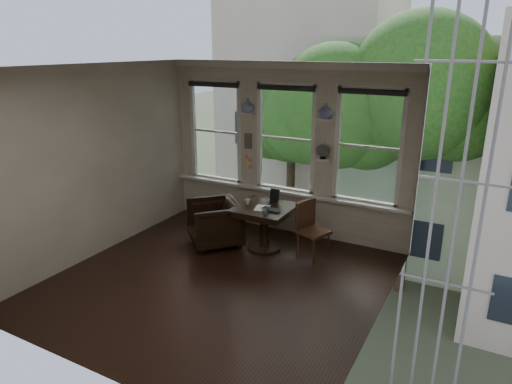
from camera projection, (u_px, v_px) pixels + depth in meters
The scene contains 25 objects.
ground at pixel (219, 281), 6.59m from camera, with size 4.50×4.50×0.00m, color black.
ceiling at pixel (213, 66), 5.67m from camera, with size 4.50×4.50×0.00m, color silver.
wall_back at pixel (286, 150), 8.02m from camera, with size 4.50×4.50×0.00m, color beige.
wall_front at pixel (84, 242), 4.25m from camera, with size 4.50×4.50×0.00m, color beige.
wall_left at pixel (96, 162), 7.15m from camera, with size 4.50×4.50×0.00m, color beige.
wall_right at pixel (385, 209), 5.12m from camera, with size 4.50×4.50×0.00m, color beige.
window_left at pixel (217, 131), 8.61m from camera, with size 1.10×0.12×1.90m, color white, non-canonical shape.
window_center at pixel (287, 138), 7.96m from camera, with size 1.10×0.12×1.90m, color white, non-canonical shape.
window_right at pixel (369, 147), 7.30m from camera, with size 1.10×0.12×1.90m, color white, non-canonical shape.
shelf_left at pixel (248, 113), 8.08m from camera, with size 0.26×0.16×0.03m, color white.
shelf_right at pixel (325, 119), 7.42m from camera, with size 0.26×0.16×0.03m, color white.
intercom at pixel (249, 141), 8.26m from camera, with size 0.14×0.06×0.28m, color #59544F.
sticky_notes at pixel (249, 160), 8.37m from camera, with size 0.16×0.01×0.24m, color pink, non-canonical shape.
desk_fan at pixel (323, 154), 7.58m from camera, with size 0.20×0.20×0.24m, color #59544F, non-canonical shape.
vase_left at pixel (247, 105), 8.04m from camera, with size 0.24×0.24×0.25m, color white.
vase_right at pixel (325, 111), 7.38m from camera, with size 0.24×0.24×0.25m, color white.
table at pixel (264, 228), 7.51m from camera, with size 0.90×0.90×0.75m, color black, non-canonical shape.
armchair_left at pixel (215, 223), 7.70m from camera, with size 0.82×0.84×0.77m, color black.
cushion_red at pixel (215, 220), 7.68m from camera, with size 0.45×0.45×0.06m, color maroon.
side_chair_right at pixel (314, 231), 7.17m from camera, with size 0.42×0.42×0.92m, color #3F2716, non-canonical shape.
laptop at pixel (269, 211), 7.19m from camera, with size 0.33×0.21×0.03m, color black.
mug at pixel (248, 202), 7.51m from camera, with size 0.09×0.09×0.08m, color white.
drinking_glass at pixel (265, 212), 7.02m from camera, with size 0.12×0.12×0.09m, color white.
tablet at pixel (275, 196), 7.60m from camera, with size 0.16×0.02×0.22m, color black.
papers at pixel (262, 208), 7.34m from camera, with size 0.22×0.30×0.00m, color silver.
Camera 1 is at (3.27, -4.92, 3.25)m, focal length 32.00 mm.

